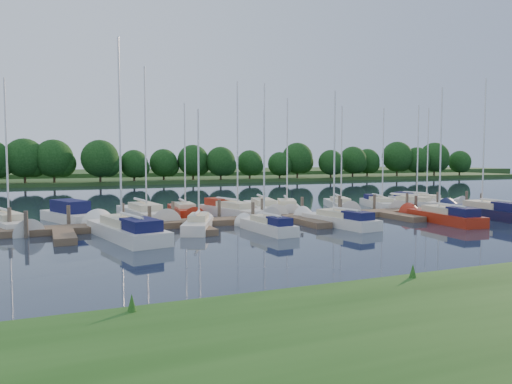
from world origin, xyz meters
name	(u,v)px	position (x,y,z in m)	size (l,w,h in m)	color
ground	(351,235)	(0.00, 0.00, 0.00)	(260.00, 260.00, 0.00)	#17212F
dock	(294,219)	(0.00, 7.31, 0.20)	(40.00, 6.00, 0.40)	#493629
mooring_pilings	(288,212)	(0.00, 8.43, 0.60)	(38.24, 2.84, 2.00)	#473D33
far_shore	(135,180)	(0.00, 75.00, 0.30)	(180.00, 30.00, 0.60)	#26461B
distant_hill	(117,174)	(0.00, 100.00, 0.70)	(220.00, 40.00, 1.40)	#2F5023
treeline	(172,161)	(4.28, 61.85, 4.00)	(145.92, 9.30, 8.20)	#38281C
sailboat_n_0	(8,225)	(-19.20, 10.89, 0.28)	(3.97, 7.92, 10.18)	silver
motorboat	(72,217)	(-15.14, 13.23, 0.39)	(4.08, 7.14, 2.02)	silver
sailboat_n_2	(146,216)	(-9.89, 12.80, 0.28)	(3.03, 9.41, 11.90)	silver
sailboat_n_3	(185,212)	(-6.37, 14.42, 0.27)	(2.22, 7.44, 9.42)	#A1200E
sailboat_n_4	(234,212)	(-3.08, 11.70, 0.34)	(3.71, 8.65, 11.01)	silver
sailboat_n_5	(264,210)	(0.12, 13.13, 0.28)	(3.69, 8.91, 11.29)	silver
sailboat_n_6	(287,209)	(2.37, 13.25, 0.27)	(4.31, 7.86, 10.13)	silver
sailboat_n_7	(340,206)	(8.22, 13.83, 0.27)	(3.96, 7.60, 9.71)	silver
sailboat_n_8	(381,204)	(12.12, 12.99, 0.31)	(3.54, 7.59, 9.60)	silver
sailboat_n_9	(414,205)	(14.82, 11.53, 0.27)	(4.09, 7.64, 9.88)	silver
sailboat_n_10	(423,201)	(18.42, 14.32, 0.31)	(3.52, 7.93, 9.94)	silver
sailboat_s_0	(125,232)	(-12.71, 4.49, 0.34)	(3.78, 9.63, 12.16)	silver
sailboat_s_1	(199,226)	(-7.85, 5.69, 0.28)	(3.50, 6.13, 8.19)	silver
sailboat_s_2	(267,227)	(-4.09, 3.29, 0.32)	(1.78, 6.21, 8.06)	silver
sailboat_s_3	(338,221)	(1.55, 3.90, 0.32)	(2.61, 7.58, 9.64)	silver
sailboat_s_4	(443,218)	(9.54, 2.41, 0.33)	(2.59, 7.94, 10.17)	#A1200E
sailboat_s_5	(486,213)	(14.96, 3.44, 0.34)	(2.94, 8.90, 11.35)	#0F1433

